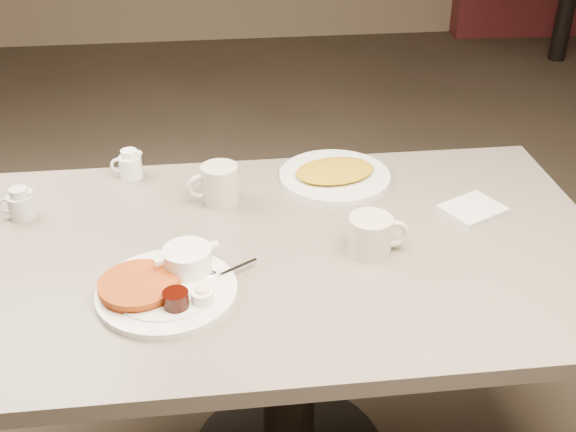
{
  "coord_description": "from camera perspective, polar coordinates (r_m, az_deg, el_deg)",
  "views": [
    {
      "loc": [
        -0.16,
        -1.35,
        1.66
      ],
      "look_at": [
        0.0,
        0.02,
        0.82
      ],
      "focal_mm": 43.85,
      "sensor_mm": 36.0,
      "label": 1
    }
  ],
  "objects": [
    {
      "name": "creamer_right",
      "position": [
        1.96,
        -12.69,
        4.07
      ],
      "size": [
        0.1,
        0.08,
        0.08
      ],
      "color": "white",
      "rests_on": "diner_table"
    },
    {
      "name": "napkin",
      "position": [
        1.81,
        14.72,
        0.47
      ],
      "size": [
        0.18,
        0.17,
        0.02
      ],
      "color": "silver",
      "rests_on": "diner_table"
    },
    {
      "name": "hash_plate",
      "position": [
        1.91,
        3.81,
        3.38
      ],
      "size": [
        0.36,
        0.36,
        0.04
      ],
      "color": "silver",
      "rests_on": "diner_table"
    },
    {
      "name": "diner_table",
      "position": [
        1.73,
        0.08,
        -7.12
      ],
      "size": [
        1.5,
        0.9,
        0.75
      ],
      "color": "slate",
      "rests_on": "ground"
    },
    {
      "name": "coffee_mug_far",
      "position": [
        1.79,
        -5.65,
        2.59
      ],
      "size": [
        0.14,
        0.11,
        0.1
      ],
      "color": "beige",
      "rests_on": "diner_table"
    },
    {
      "name": "main_plate",
      "position": [
        1.5,
        -9.77,
        -5.33
      ],
      "size": [
        0.39,
        0.39,
        0.07
      ],
      "color": "white",
      "rests_on": "diner_table"
    },
    {
      "name": "creamer_left",
      "position": [
        1.85,
        -20.86,
        0.89
      ],
      "size": [
        0.1,
        0.08,
        0.08
      ],
      "color": "silver",
      "rests_on": "diner_table"
    },
    {
      "name": "coffee_mug_near",
      "position": [
        1.6,
        6.82,
        -1.5
      ],
      "size": [
        0.14,
        0.1,
        0.09
      ],
      "color": "beige",
      "rests_on": "diner_table"
    }
  ]
}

